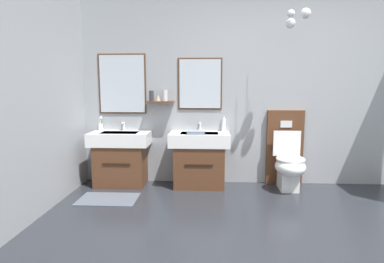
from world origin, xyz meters
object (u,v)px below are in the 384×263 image
(vanity_sink_left, at_px, (121,157))
(folded_hand_towel, at_px, (196,132))
(soap_dispenser, at_px, (224,125))
(toilet, at_px, (287,159))
(vanity_sink_right, at_px, (199,158))
(toothbrush_cup, at_px, (101,126))

(vanity_sink_left, bearing_deg, folded_hand_towel, -7.27)
(soap_dispenser, bearing_deg, toilet, -11.80)
(vanity_sink_right, relative_size, toothbrush_cup, 3.89)
(toothbrush_cup, bearing_deg, toilet, -3.70)
(vanity_sink_right, distance_m, soap_dispenser, 0.55)
(toilet, xyz_separation_m, soap_dispenser, (-0.82, 0.17, 0.43))
(toilet, bearing_deg, folded_hand_towel, -174.32)
(toothbrush_cup, bearing_deg, soap_dispenser, 0.33)
(vanity_sink_left, bearing_deg, toilet, -0.30)
(vanity_sink_left, distance_m, toothbrush_cup, 0.52)
(toothbrush_cup, height_order, folded_hand_towel, toothbrush_cup)
(toothbrush_cup, bearing_deg, vanity_sink_right, -6.31)
(vanity_sink_left, height_order, folded_hand_towel, folded_hand_towel)
(soap_dispenser, bearing_deg, toothbrush_cup, -179.67)
(vanity_sink_left, height_order, toothbrush_cup, toothbrush_cup)
(toilet, bearing_deg, vanity_sink_left, 179.70)
(toothbrush_cup, bearing_deg, folded_hand_towel, -11.94)
(vanity_sink_left, height_order, vanity_sink_right, same)
(vanity_sink_left, distance_m, soap_dispenser, 1.44)
(vanity_sink_left, relative_size, toothbrush_cup, 3.89)
(vanity_sink_right, height_order, folded_hand_towel, folded_hand_towel)
(vanity_sink_left, relative_size, folded_hand_towel, 3.54)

